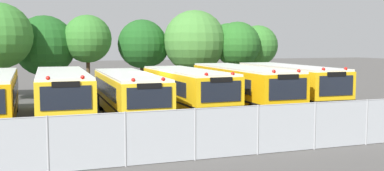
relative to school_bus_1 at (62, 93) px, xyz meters
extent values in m
plane|color=#514F4C|center=(5.07, -0.18, -1.41)|extent=(160.00, 160.00, 0.00)
cube|color=black|center=(-2.25, 0.28, 0.29)|extent=(0.09, 8.39, 0.74)
cylinder|color=black|center=(-2.39, -4.00, -0.91)|extent=(0.29, 1.00, 1.00)
cylinder|color=black|center=(-2.43, 3.56, -0.91)|extent=(0.29, 1.00, 1.00)
cube|color=yellow|center=(0.00, 0.03, -0.02)|extent=(2.81, 10.48, 2.07)
cube|color=white|center=(0.00, 0.03, 1.08)|extent=(2.75, 10.27, 0.12)
cube|color=black|center=(-0.15, -5.25, -0.88)|extent=(2.57, 0.23, 0.36)
cube|color=black|center=(-0.15, -5.20, 0.35)|extent=(2.07, 0.12, 1.00)
cube|color=black|center=(1.29, 0.29, 0.31)|extent=(0.27, 8.12, 0.75)
cube|color=black|center=(-1.27, 0.36, 0.31)|extent=(0.27, 8.12, 0.75)
cube|color=black|center=(0.00, 0.03, -0.44)|extent=(2.84, 10.59, 0.10)
sphere|color=red|center=(0.55, -5.05, 1.18)|extent=(0.18, 0.18, 0.18)
sphere|color=red|center=(-0.83, -5.01, 1.18)|extent=(0.18, 0.18, 0.18)
cube|color=black|center=(-0.15, -5.21, 0.92)|extent=(1.13, 0.11, 0.24)
cylinder|color=black|center=(1.01, -3.81, -0.91)|extent=(0.31, 1.01, 1.00)
cylinder|color=black|center=(-1.22, -3.75, -0.91)|extent=(0.31, 1.01, 1.00)
cylinder|color=black|center=(1.21, 3.40, -0.91)|extent=(0.31, 1.01, 1.00)
cylinder|color=black|center=(-1.02, 3.47, -0.91)|extent=(0.31, 1.01, 1.00)
cube|color=yellow|center=(3.42, -0.35, -0.10)|extent=(2.63, 10.34, 1.92)
cube|color=white|center=(3.42, -0.35, 0.92)|extent=(2.58, 10.13, 0.12)
cube|color=black|center=(3.31, -5.56, -0.88)|extent=(2.47, 0.21, 0.36)
cube|color=black|center=(3.31, -5.51, 0.25)|extent=(1.98, 0.10, 0.92)
cube|color=black|center=(4.66, -0.07, 0.21)|extent=(0.21, 8.02, 0.69)
cube|color=black|center=(2.20, -0.02, 0.21)|extent=(0.21, 8.02, 0.69)
cube|color=black|center=(3.42, -0.35, -0.48)|extent=(2.66, 10.44, 0.10)
sphere|color=red|center=(3.98, -5.35, 1.02)|extent=(0.18, 0.18, 0.18)
sphere|color=red|center=(2.65, -5.32, 1.02)|extent=(0.18, 0.18, 0.18)
cube|color=black|center=(3.31, -5.52, 0.76)|extent=(1.09, 0.10, 0.24)
cylinder|color=black|center=(4.41, -4.11, -0.91)|extent=(0.30, 1.01, 1.00)
cylinder|color=black|center=(2.27, -4.07, -0.91)|extent=(0.30, 1.01, 1.00)
cylinder|color=black|center=(4.56, 2.98, -0.91)|extent=(0.30, 1.01, 1.00)
cylinder|color=black|center=(2.42, 3.02, -0.91)|extent=(0.30, 1.01, 1.00)
cube|color=yellow|center=(6.82, -0.19, -0.04)|extent=(2.76, 9.40, 2.04)
cube|color=white|center=(6.82, -0.19, 1.05)|extent=(2.71, 9.22, 0.12)
cube|color=black|center=(6.95, -4.93, -0.88)|extent=(2.56, 0.23, 0.36)
cube|color=black|center=(6.95, -4.88, 0.33)|extent=(2.06, 0.12, 0.98)
cube|color=black|center=(8.08, 0.14, 0.29)|extent=(0.24, 7.28, 0.74)
cube|color=black|center=(5.54, 0.07, 0.29)|extent=(0.24, 7.28, 0.74)
cube|color=black|center=(6.82, -0.19, -0.44)|extent=(2.79, 9.50, 0.10)
sphere|color=red|center=(7.63, -4.69, 1.15)|extent=(0.18, 0.18, 0.18)
sphere|color=red|center=(6.25, -4.73, 1.15)|extent=(0.18, 0.18, 0.18)
cube|color=black|center=(6.95, -4.89, 0.89)|extent=(1.13, 0.11, 0.24)
cylinder|color=black|center=(8.02, -3.43, -0.91)|extent=(0.31, 1.01, 1.00)
cylinder|color=black|center=(5.79, -3.49, -0.91)|extent=(0.31, 1.01, 1.00)
cylinder|color=black|center=(7.85, 2.70, -0.91)|extent=(0.31, 1.01, 1.00)
cylinder|color=black|center=(5.62, 2.64, -0.91)|extent=(0.31, 1.01, 1.00)
cube|color=#EAA80C|center=(10.26, -0.25, 0.02)|extent=(2.70, 10.61, 2.15)
cube|color=white|center=(10.26, -0.25, 1.15)|extent=(2.65, 10.39, 0.12)
cube|color=black|center=(10.15, -5.60, -0.88)|extent=(2.53, 0.21, 0.36)
cube|color=black|center=(10.15, -5.55, 0.41)|extent=(2.03, 0.10, 1.03)
cube|color=black|center=(11.53, 0.02, 0.36)|extent=(0.22, 8.23, 0.77)
cube|color=black|center=(9.01, 0.08, 0.36)|extent=(0.22, 8.23, 0.77)
cube|color=black|center=(10.26, -0.25, -0.41)|extent=(2.73, 10.71, 0.10)
sphere|color=red|center=(10.84, -5.39, 1.25)|extent=(0.18, 0.18, 0.18)
sphere|color=red|center=(9.47, -5.36, 1.25)|extent=(0.18, 0.18, 0.18)
cube|color=black|center=(10.15, -5.56, 0.99)|extent=(1.12, 0.10, 0.24)
cylinder|color=black|center=(11.28, -4.15, -0.91)|extent=(0.30, 1.01, 1.00)
cylinder|color=black|center=(9.08, -4.10, -0.91)|extent=(0.30, 1.01, 1.00)
cylinder|color=black|center=(11.44, 3.20, -0.91)|extent=(0.30, 1.01, 1.00)
cylinder|color=black|center=(9.24, 3.25, -0.91)|extent=(0.30, 1.01, 1.00)
cube|color=yellow|center=(13.51, -0.12, 0.02)|extent=(2.71, 9.68, 2.16)
cube|color=white|center=(13.51, -0.12, 1.17)|extent=(2.65, 9.49, 0.12)
cube|color=black|center=(13.39, -5.00, -0.88)|extent=(2.51, 0.22, 0.36)
cube|color=black|center=(13.39, -4.95, 0.41)|extent=(2.02, 0.11, 1.04)
cube|color=black|center=(14.77, 0.15, 0.37)|extent=(0.23, 7.50, 0.78)
cube|color=black|center=(12.27, 0.22, 0.37)|extent=(0.23, 7.50, 0.78)
cube|color=black|center=(13.51, -0.12, -0.41)|extent=(2.73, 9.78, 0.10)
sphere|color=red|center=(14.07, -4.79, 1.27)|extent=(0.18, 0.18, 0.18)
sphere|color=red|center=(12.72, -4.76, 1.27)|extent=(0.18, 0.18, 0.18)
cube|color=black|center=(13.39, -4.96, 1.01)|extent=(1.11, 0.11, 0.24)
cylinder|color=black|center=(14.51, -3.55, -0.91)|extent=(0.31, 1.01, 1.00)
cylinder|color=black|center=(12.33, -3.50, -0.91)|extent=(0.31, 1.01, 1.00)
cylinder|color=black|center=(14.68, 2.87, -0.91)|extent=(0.31, 1.01, 1.00)
cylinder|color=black|center=(12.50, 2.92, -0.91)|extent=(0.31, 1.01, 1.00)
cylinder|color=#4C3823|center=(-3.51, 9.16, 0.00)|extent=(0.38, 0.38, 2.83)
sphere|color=#387A2D|center=(-3.32, 9.09, 3.08)|extent=(3.32, 3.32, 3.32)
cylinder|color=#4C3823|center=(-0.49, 11.72, -0.37)|extent=(0.33, 0.33, 2.09)
sphere|color=#1E561E|center=(-0.49, 11.72, 2.40)|extent=(4.60, 4.60, 4.60)
sphere|color=#1E561E|center=(0.19, 12.06, 2.56)|extent=(3.03, 3.03, 3.03)
cylinder|color=#4C3823|center=(2.61, 10.81, 0.08)|extent=(0.28, 0.28, 2.97)
sphere|color=#387A2D|center=(2.61, 10.81, 2.93)|extent=(3.65, 3.65, 3.65)
sphere|color=#387A2D|center=(2.77, 11.07, 3.42)|extent=(2.26, 2.26, 2.26)
cylinder|color=#4C3823|center=(7.00, 11.45, -0.18)|extent=(0.40, 0.40, 2.47)
sphere|color=#1E561E|center=(7.00, 11.45, 2.54)|extent=(3.95, 3.95, 3.95)
sphere|color=#1E561E|center=(7.59, 11.37, 2.25)|extent=(3.08, 3.08, 3.08)
cylinder|color=#4C3823|center=(10.95, 9.93, -0.27)|extent=(0.39, 0.39, 2.28)
sphere|color=#478438|center=(10.95, 9.93, 2.75)|extent=(5.00, 5.00, 5.00)
sphere|color=#478438|center=(11.29, 9.67, 3.22)|extent=(2.92, 2.92, 2.92)
cylinder|color=#4C3823|center=(14.34, 9.10, -0.16)|extent=(0.33, 0.33, 2.51)
sphere|color=#286623|center=(14.34, 9.10, 2.49)|extent=(3.71, 3.71, 3.71)
sphere|color=#286623|center=(13.58, 9.35, 2.95)|extent=(2.52, 2.52, 2.52)
cylinder|color=#4C3823|center=(16.64, 9.99, -0.14)|extent=(0.43, 0.43, 2.53)
sphere|color=#387A2D|center=(16.64, 9.99, 2.40)|extent=(3.42, 3.42, 3.42)
sphere|color=#387A2D|center=(17.19, 10.35, 2.71)|extent=(2.12, 2.12, 2.12)
cylinder|color=#9EA0A3|center=(-1.05, -10.10, -0.50)|extent=(0.07, 0.07, 1.81)
cylinder|color=#9EA0A3|center=(1.35, -10.10, -0.50)|extent=(0.07, 0.07, 1.81)
cylinder|color=#9EA0A3|center=(3.75, -10.10, -0.50)|extent=(0.07, 0.07, 1.81)
cylinder|color=#9EA0A3|center=(6.16, -10.10, -0.50)|extent=(0.07, 0.07, 1.81)
cylinder|color=#9EA0A3|center=(8.56, -10.10, -0.50)|extent=(0.07, 0.07, 1.81)
cylinder|color=#9EA0A3|center=(10.96, -10.10, -0.50)|extent=(0.07, 0.07, 1.81)
cube|color=#ADB2B7|center=(4.95, -10.10, -0.50)|extent=(21.62, 0.02, 1.77)
cylinder|color=#9EA0A3|center=(4.95, -10.10, 0.37)|extent=(21.62, 0.04, 0.04)
camera|label=1|loc=(-1.43, -24.43, 2.61)|focal=42.36mm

